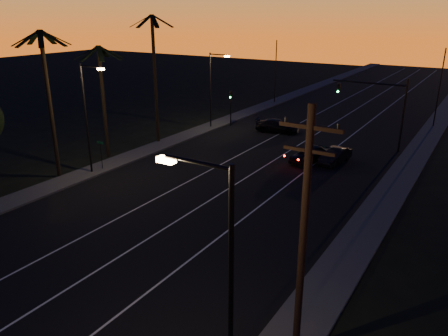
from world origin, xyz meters
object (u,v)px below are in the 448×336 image
Objects in this scene: right_car at (335,156)px; cross_car at (277,126)px; signal_mast at (379,100)px; lead_car at (309,154)px; utility_pole at (303,233)px.

right_car is 0.82× the size of cross_car.
lead_car is (-3.79, -7.64, -4.03)m from signal_mast.
utility_pole is 1.95× the size of lead_car.
signal_mast is 1.38× the size of cross_car.
signal_mast is at bearing 98.47° from utility_pole.
lead_car is at bearing -116.37° from signal_mast.
signal_mast reaches higher than lead_car.
lead_car is 10.49m from cross_car.
signal_mast is 1.39× the size of lead_car.
utility_pole is at bearing -75.09° from right_car.
utility_pole reaches higher than right_car.
cross_car is (-8.96, 6.94, 0.03)m from right_car.
utility_pole is 30.33m from signal_mast.
signal_mast is 8.04m from right_car.
cross_car is (-15.17, 30.24, -4.60)m from utility_pole.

